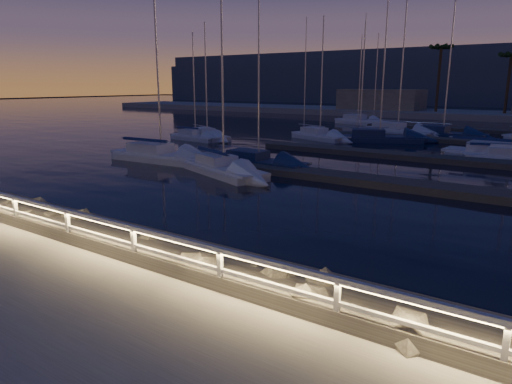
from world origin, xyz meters
TOP-DOWN VIEW (x-y plane):
  - ground at (0.00, 0.00)m, footprint 400.00×400.00m
  - harbor_water at (0.00, 31.22)m, footprint 400.00×440.00m
  - guard_rail at (-0.07, -0.00)m, footprint 44.11×0.12m
  - riprap at (-7.18, 1.25)m, footprint 23.21×3.06m
  - floating_docks at (0.00, 32.50)m, footprint 22.00×36.00m
  - far_shore at (-0.12, 74.05)m, footprint 160.00×14.00m
  - palm_left at (-8.00, 72.00)m, footprint 3.00×3.00m
  - palm_center at (2.00, 73.00)m, footprint 3.00×3.00m
  - distant_hills at (-22.13, 133.69)m, footprint 230.00×37.50m
  - sailboat_a at (-19.48, 27.18)m, footprint 6.75×4.22m
  - sailboat_b at (-6.87, 13.78)m, footprint 7.42×4.52m
  - sailboat_c at (-6.60, 17.12)m, footprint 7.24×2.67m
  - sailboat_e at (-19.96, 25.93)m, footprint 6.17×2.51m
  - sailboat_f at (-13.70, 15.12)m, footprint 8.31×2.92m
  - sailboat_g at (6.96, 29.29)m, footprint 9.14×3.45m
  - sailboat_i at (-10.11, 33.39)m, footprint 7.09×4.33m
  - sailboat_j at (-0.35, 41.75)m, footprint 8.44×3.27m
  - sailboat_k at (-4.61, 34.83)m, footprint 8.66×5.48m
  - sailboat_m at (-13.57, 52.69)m, footprint 8.12×4.77m
  - sailboat_n at (-5.10, 42.02)m, footprint 9.01×4.60m

SIDE VIEW (x-z plane):
  - harbor_water at x=0.00m, z-range -1.27..-0.67m
  - floating_docks at x=0.00m, z-range -0.60..-0.20m
  - sailboat_e at x=-19.96m, z-range -5.34..4.93m
  - sailboat_c at x=-6.60m, z-range -6.22..5.81m
  - sailboat_a at x=-19.48m, z-range -5.81..5.44m
  - sailboat_b at x=-6.87m, z-range -6.32..5.95m
  - sailboat_i at x=-10.11m, z-range -6.07..5.73m
  - riprap at x=-7.18m, z-range -0.89..0.57m
  - sailboat_k at x=-4.61m, z-range -7.32..7.00m
  - sailboat_f at x=-13.70m, z-range -7.11..6.82m
  - sailboat_j at x=-0.35m, z-range -7.16..6.88m
  - sailboat_g at x=6.96m, z-range -7.73..7.45m
  - sailboat_m at x=-13.57m, z-range -6.86..6.60m
  - sailboat_n at x=-5.10m, z-range -7.52..7.27m
  - ground at x=0.00m, z-range 0.00..0.00m
  - far_shore at x=-0.12m, z-range -2.31..2.89m
  - guard_rail at x=-0.07m, z-range 0.24..1.30m
  - distant_hills at x=-22.13m, z-range -4.26..13.74m
  - palm_center at x=2.00m, z-range 3.93..13.63m
  - palm_left at x=-8.00m, z-range 4.54..15.74m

